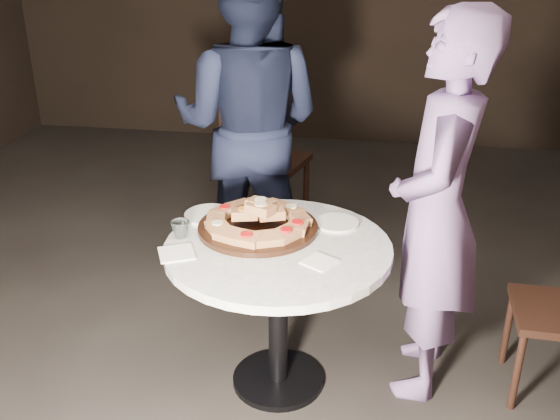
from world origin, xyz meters
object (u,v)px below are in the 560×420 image
Objects in this scene: focaccia_pile at (258,218)px; water_glass at (180,229)px; diner_teal at (437,213)px; chair_far at (262,156)px; serving_board at (258,227)px; diner_navy at (249,125)px; table at (278,272)px.

focaccia_pile is 5.88× the size of water_glass.
focaccia_pile is at bearing -81.43° from diner_teal.
water_glass is at bearing 101.84° from chair_far.
serving_board is 0.33m from water_glass.
diner_navy reaches higher than diner_teal.
chair_far is 1.67m from diner_teal.
serving_board is 1.38m from chair_far.
focaccia_pile is at bearing 109.03° from diner_navy.
water_glass is (-0.30, -0.12, 0.02)m from serving_board.
focaccia_pile is at bearing 60.76° from serving_board.
chair_far is at bearing 103.31° from table.
chair_far is at bearing 100.12° from serving_board.
diner_teal is (1.04, 0.15, 0.08)m from water_glass.
chair_far is (-0.24, 1.35, -0.16)m from serving_board.
table is at bearing -47.77° from serving_board.
serving_board is at bearing -81.27° from diner_teal.
serving_board is at bearing 108.92° from diner_navy.
water_glass is at bearing -158.48° from serving_board.
focaccia_pile is 0.48× the size of chair_far.
diner_navy is at bearing 104.32° from serving_board.
focaccia_pile is 1.39m from chair_far.
chair_far is 0.58× the size of diner_teal.
chair_far is at bearing -137.14° from diner_teal.
table is at bearing -70.44° from diner_teal.
water_glass is 0.99m from diner_navy.
table is 0.24m from focaccia_pile.
diner_navy is (0.09, 0.97, 0.17)m from water_glass.
serving_board is 6.55× the size of water_glass.
focaccia_pile is at bearing 131.39° from table.
diner_navy is at bearing 108.48° from table.
diner_teal is (0.73, 0.03, 0.11)m from serving_board.
focaccia_pile is 0.89m from diner_navy.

